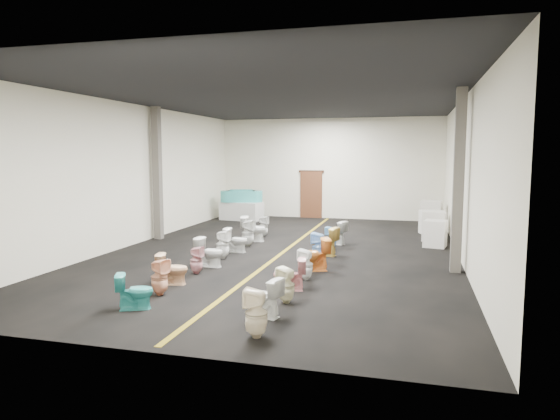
# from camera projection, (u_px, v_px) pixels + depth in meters

# --- Properties ---
(floor) EXTENTS (16.00, 16.00, 0.00)m
(floor) POSITION_uv_depth(u_px,v_px,m) (285.00, 251.00, 15.05)
(floor) COLOR black
(floor) RESTS_ON ground
(ceiling) EXTENTS (16.00, 16.00, 0.00)m
(ceiling) POSITION_uv_depth(u_px,v_px,m) (285.00, 99.00, 14.54)
(ceiling) COLOR black
(ceiling) RESTS_ON ground
(wall_back) EXTENTS (10.00, 0.00, 10.00)m
(wall_back) POSITION_uv_depth(u_px,v_px,m) (329.00, 169.00, 22.47)
(wall_back) COLOR beige
(wall_back) RESTS_ON ground
(wall_front) EXTENTS (10.00, 0.00, 10.00)m
(wall_front) POSITION_uv_depth(u_px,v_px,m) (146.00, 201.00, 7.11)
(wall_front) COLOR beige
(wall_front) RESTS_ON ground
(wall_left) EXTENTS (0.00, 16.00, 16.00)m
(wall_left) POSITION_uv_depth(u_px,v_px,m) (135.00, 175.00, 16.08)
(wall_left) COLOR beige
(wall_left) RESTS_ON ground
(wall_right) EXTENTS (0.00, 16.00, 16.00)m
(wall_right) POSITION_uv_depth(u_px,v_px,m) (463.00, 179.00, 13.51)
(wall_right) COLOR beige
(wall_right) RESTS_ON ground
(aisle_stripe) EXTENTS (0.12, 15.60, 0.01)m
(aisle_stripe) POSITION_uv_depth(u_px,v_px,m) (285.00, 251.00, 15.05)
(aisle_stripe) COLOR olive
(aisle_stripe) RESTS_ON floor
(back_door) EXTENTS (1.00, 0.10, 2.10)m
(back_door) POSITION_uv_depth(u_px,v_px,m) (311.00, 195.00, 22.76)
(back_door) COLOR #562D19
(back_door) RESTS_ON floor
(door_frame) EXTENTS (1.15, 0.08, 0.10)m
(door_frame) POSITION_uv_depth(u_px,v_px,m) (311.00, 171.00, 22.65)
(door_frame) COLOR #331C11
(door_frame) RESTS_ON back_door
(column_left) EXTENTS (0.25, 0.25, 4.50)m
(column_left) POSITION_uv_depth(u_px,v_px,m) (157.00, 173.00, 16.97)
(column_left) COLOR #59544C
(column_left) RESTS_ON floor
(column_right) EXTENTS (0.25, 0.25, 4.50)m
(column_right) POSITION_uv_depth(u_px,v_px,m) (458.00, 181.00, 12.14)
(column_right) COLOR #59544C
(column_right) RESTS_ON floor
(display_table) EXTENTS (1.90, 1.15, 0.80)m
(display_table) POSITION_uv_depth(u_px,v_px,m) (242.00, 211.00, 22.07)
(display_table) COLOR silver
(display_table) RESTS_ON floor
(bathtub) EXTENTS (1.82, 0.98, 0.55)m
(bathtub) POSITION_uv_depth(u_px,v_px,m) (241.00, 196.00, 22.00)
(bathtub) COLOR teal
(bathtub) RESTS_ON display_table
(appliance_crate_a) EXTENTS (0.77, 0.77, 0.84)m
(appliance_crate_a) POSITION_uv_depth(u_px,v_px,m) (435.00, 234.00, 15.67)
(appliance_crate_a) COLOR silver
(appliance_crate_a) RESTS_ON floor
(appliance_crate_b) EXTENTS (0.79, 0.79, 0.99)m
(appliance_crate_b) POSITION_uv_depth(u_px,v_px,m) (434.00, 226.00, 16.81)
(appliance_crate_b) COLOR silver
(appliance_crate_b) RESTS_ON floor
(appliance_crate_c) EXTENTS (0.97, 0.97, 0.87)m
(appliance_crate_c) POSITION_uv_depth(u_px,v_px,m) (432.00, 222.00, 18.12)
(appliance_crate_c) COLOR beige
(appliance_crate_c) RESTS_ON floor
(appliance_crate_d) EXTENTS (0.87, 0.87, 1.10)m
(appliance_crate_d) POSITION_uv_depth(u_px,v_px,m) (431.00, 215.00, 19.48)
(appliance_crate_d) COLOR silver
(appliance_crate_d) RESTS_ON floor
(toilet_left_0) EXTENTS (0.77, 0.63, 0.69)m
(toilet_left_0) POSITION_uv_depth(u_px,v_px,m) (135.00, 291.00, 9.39)
(toilet_left_0) COLOR teal
(toilet_left_0) RESTS_ON floor
(toilet_left_1) EXTENTS (0.43, 0.42, 0.77)m
(toilet_left_1) POSITION_uv_depth(u_px,v_px,m) (160.00, 277.00, 10.31)
(toilet_left_1) COLOR #F5AF89
(toilet_left_1) RESTS_ON floor
(toilet_left_2) EXTENTS (0.76, 0.53, 0.70)m
(toilet_left_2) POSITION_uv_depth(u_px,v_px,m) (172.00, 269.00, 11.17)
(toilet_left_2) COLOR #E9B486
(toilet_left_2) RESTS_ON floor
(toilet_left_3) EXTENTS (0.32, 0.31, 0.68)m
(toilet_left_3) POSITION_uv_depth(u_px,v_px,m) (196.00, 260.00, 12.14)
(toilet_left_3) COLOR #D09299
(toilet_left_3) RESTS_ON floor
(toilet_left_4) EXTENTS (0.77, 0.48, 0.76)m
(toilet_left_4) POSITION_uv_depth(u_px,v_px,m) (210.00, 252.00, 12.94)
(toilet_left_4) COLOR silver
(toilet_left_4) RESTS_ON floor
(toilet_left_5) EXTENTS (0.40, 0.39, 0.81)m
(toilet_left_5) POSITION_uv_depth(u_px,v_px,m) (223.00, 244.00, 13.90)
(toilet_left_5) COLOR white
(toilet_left_5) RESTS_ON floor
(toilet_left_6) EXTENTS (0.71, 0.41, 0.72)m
(toilet_left_6) POSITION_uv_depth(u_px,v_px,m) (236.00, 240.00, 14.86)
(toilet_left_6) COLOR silver
(toilet_left_6) RESTS_ON floor
(toilet_left_7) EXTENTS (0.43, 0.42, 0.85)m
(toilet_left_7) POSITION_uv_depth(u_px,v_px,m) (248.00, 233.00, 15.72)
(toilet_left_7) COLOR silver
(toilet_left_7) RESTS_ON floor
(toilet_left_8) EXTENTS (0.85, 0.52, 0.84)m
(toilet_left_8) POSITION_uv_depth(u_px,v_px,m) (254.00, 229.00, 16.69)
(toilet_left_8) COLOR white
(toilet_left_8) RESTS_ON floor
(toilet_left_9) EXTENTS (0.35, 0.35, 0.75)m
(toilet_left_9) POSITION_uv_depth(u_px,v_px,m) (263.00, 226.00, 17.54)
(toilet_left_9) COLOR silver
(toilet_left_9) RESTS_ON floor
(toilet_right_0) EXTENTS (0.40, 0.39, 0.80)m
(toilet_right_0) POSITION_uv_depth(u_px,v_px,m) (256.00, 313.00, 7.91)
(toilet_right_0) COLOR #F0E0C2
(toilet_right_0) RESTS_ON floor
(toilet_right_1) EXTENTS (0.79, 0.58, 0.73)m
(toilet_right_1) POSITION_uv_depth(u_px,v_px,m) (263.00, 297.00, 8.94)
(toilet_right_1) COLOR white
(toilet_right_1) RESTS_ON floor
(toilet_right_2) EXTENTS (0.43, 0.43, 0.72)m
(toilet_right_2) POSITION_uv_depth(u_px,v_px,m) (286.00, 285.00, 9.76)
(toilet_right_2) COLOR beige
(toilet_right_2) RESTS_ON floor
(toilet_right_3) EXTENTS (0.77, 0.55, 0.71)m
(toilet_right_3) POSITION_uv_depth(u_px,v_px,m) (290.00, 274.00, 10.66)
(toilet_right_3) COLOR pink
(toilet_right_3) RESTS_ON floor
(toilet_right_4) EXTENTS (0.37, 0.37, 0.73)m
(toilet_right_4) POSITION_uv_depth(u_px,v_px,m) (306.00, 265.00, 11.56)
(toilet_right_4) COLOR white
(toilet_right_4) RESTS_ON floor
(toilet_right_5) EXTENTS (0.93, 0.75, 0.83)m
(toilet_right_5) POSITION_uv_depth(u_px,v_px,m) (314.00, 255.00, 12.45)
(toilet_right_5) COLOR orange
(toilet_right_5) RESTS_ON floor
(toilet_right_6) EXTENTS (0.40, 0.40, 0.82)m
(toilet_right_6) POSITION_uv_depth(u_px,v_px,m) (319.00, 247.00, 13.45)
(toilet_right_6) COLOR #87BBF3
(toilet_right_6) RESTS_ON floor
(toilet_right_7) EXTENTS (0.90, 0.64, 0.83)m
(toilet_right_7) POSITION_uv_depth(u_px,v_px,m) (324.00, 241.00, 14.35)
(toilet_right_7) COLOR #DCB550
(toilet_right_7) RESTS_ON floor
(toilet_right_8) EXTENTS (0.38, 0.37, 0.71)m
(toilet_right_8) POSITION_uv_depth(u_px,v_px,m) (331.00, 238.00, 15.23)
(toilet_right_8) COLOR #73AFDF
(toilet_right_8) RESTS_ON floor
(toilet_right_9) EXTENTS (0.86, 0.70, 0.77)m
(toilet_right_9) POSITION_uv_depth(u_px,v_px,m) (335.00, 232.00, 16.14)
(toilet_right_9) COLOR silver
(toilet_right_9) RESTS_ON floor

